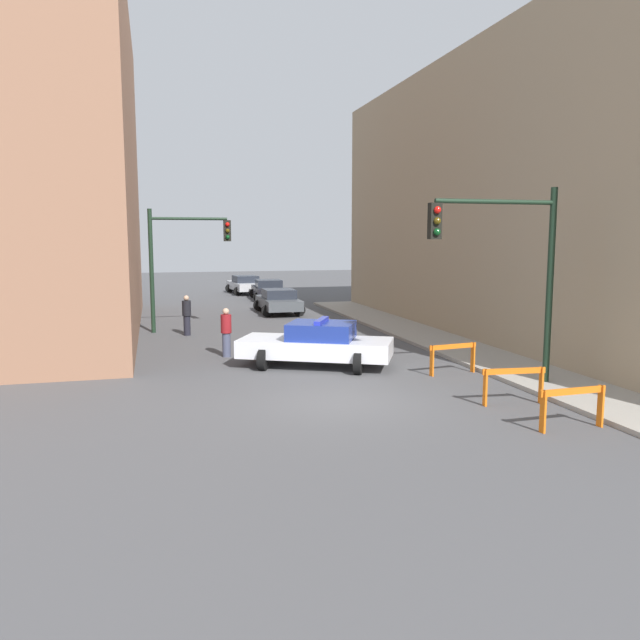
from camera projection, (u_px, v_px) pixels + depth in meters
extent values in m
plane|color=#4C4C4F|center=(339.00, 401.00, 15.41)|extent=(120.00, 120.00, 0.00)
cube|color=#9E998E|center=(557.00, 383.00, 16.99)|extent=(2.40, 44.00, 0.12)
cube|color=tan|center=(594.00, 197.00, 25.76)|extent=(12.00, 28.00, 11.37)
cylinder|color=black|center=(550.00, 286.00, 16.66)|extent=(0.18, 0.18, 5.20)
cylinder|color=black|center=(496.00, 202.00, 15.94)|extent=(3.40, 0.12, 0.12)
cube|color=black|center=(435.00, 221.00, 15.57)|extent=(0.30, 0.22, 0.90)
sphere|color=red|center=(438.00, 210.00, 15.39)|extent=(0.18, 0.18, 0.18)
sphere|color=#4C3D0C|center=(437.00, 221.00, 15.43)|extent=(0.18, 0.18, 0.18)
sphere|color=#0C4219|center=(437.00, 232.00, 15.46)|extent=(0.18, 0.18, 0.18)
cylinder|color=black|center=(152.00, 271.00, 26.16)|extent=(0.18, 0.18, 5.20)
cylinder|color=black|center=(189.00, 219.00, 26.28)|extent=(3.20, 0.12, 0.12)
cube|color=black|center=(227.00, 231.00, 26.76)|extent=(0.30, 0.22, 0.90)
sphere|color=red|center=(227.00, 224.00, 26.58)|extent=(0.18, 0.18, 0.18)
sphere|color=#4C3D0C|center=(228.00, 231.00, 26.62)|extent=(0.18, 0.18, 0.18)
sphere|color=#0C4219|center=(228.00, 237.00, 26.65)|extent=(0.18, 0.18, 0.18)
cube|color=white|center=(316.00, 348.00, 19.43)|extent=(5.03, 3.75, 0.55)
cube|color=navy|center=(321.00, 331.00, 19.32)|extent=(2.49, 2.34, 0.52)
cylinder|color=black|center=(263.00, 360.00, 18.93)|extent=(0.49, 0.69, 0.66)
cylinder|color=black|center=(278.00, 350.00, 20.58)|extent=(0.49, 0.69, 0.66)
cylinder|color=black|center=(358.00, 363.00, 18.35)|extent=(0.49, 0.69, 0.66)
cylinder|color=black|center=(365.00, 353.00, 20.00)|extent=(0.49, 0.69, 0.66)
cube|color=#2633BF|center=(321.00, 321.00, 19.28)|extent=(0.80, 1.33, 0.12)
cube|color=#474C51|center=(278.00, 303.00, 33.09)|extent=(1.83, 4.31, 0.52)
cube|color=#232833|center=(279.00, 294.00, 32.86)|extent=(1.60, 1.82, 0.48)
cylinder|color=black|center=(259.00, 305.00, 34.20)|extent=(0.62, 0.22, 0.62)
cylinder|color=black|center=(289.00, 305.00, 34.61)|extent=(0.62, 0.22, 0.62)
cylinder|color=black|center=(267.00, 311.00, 31.64)|extent=(0.62, 0.22, 0.62)
cylinder|color=black|center=(299.00, 310.00, 32.05)|extent=(0.62, 0.22, 0.62)
cube|color=black|center=(268.00, 291.00, 40.48)|extent=(2.03, 4.39, 0.52)
cube|color=#232833|center=(269.00, 283.00, 40.25)|extent=(1.68, 1.89, 0.48)
cylinder|color=black|center=(254.00, 293.00, 41.64)|extent=(0.63, 0.25, 0.62)
cylinder|color=black|center=(278.00, 293.00, 41.98)|extent=(0.63, 0.25, 0.62)
cylinder|color=black|center=(258.00, 297.00, 39.06)|extent=(0.63, 0.25, 0.62)
cylinder|color=black|center=(284.00, 296.00, 39.39)|extent=(0.63, 0.25, 0.62)
cube|color=silver|center=(245.00, 286.00, 44.78)|extent=(2.21, 4.45, 0.52)
cube|color=#232833|center=(245.00, 279.00, 44.56)|extent=(1.75, 1.95, 0.48)
cylinder|color=black|center=(230.00, 288.00, 45.76)|extent=(0.64, 0.28, 0.62)
cylinder|color=black|center=(252.00, 288.00, 46.34)|extent=(0.64, 0.28, 0.62)
cylinder|color=black|center=(238.00, 291.00, 43.29)|extent=(0.64, 0.28, 0.62)
cylinder|color=black|center=(261.00, 290.00, 43.87)|extent=(0.64, 0.28, 0.62)
cylinder|color=#474C66|center=(226.00, 345.00, 21.07)|extent=(0.33, 0.33, 0.82)
cylinder|color=maroon|center=(226.00, 324.00, 20.98)|extent=(0.43, 0.43, 0.62)
sphere|color=tan|center=(226.00, 311.00, 20.92)|extent=(0.26, 0.26, 0.22)
cylinder|color=black|center=(187.00, 326.00, 25.69)|extent=(0.39, 0.39, 0.82)
cylinder|color=black|center=(187.00, 308.00, 25.60)|extent=(0.50, 0.50, 0.62)
sphere|color=tan|center=(186.00, 298.00, 25.54)|extent=(0.31, 0.31, 0.22)
cube|color=orange|center=(573.00, 391.00, 13.00)|extent=(1.60, 0.11, 0.14)
cube|color=orange|center=(543.00, 412.00, 12.84)|extent=(0.06, 0.16, 0.90)
cube|color=orange|center=(601.00, 406.00, 13.26)|extent=(0.06, 0.16, 0.90)
cube|color=orange|center=(514.00, 371.00, 14.96)|extent=(1.60, 0.21, 0.14)
cube|color=orange|center=(485.00, 388.00, 14.89)|extent=(0.07, 0.16, 0.90)
cube|color=orange|center=(541.00, 385.00, 15.12)|extent=(0.07, 0.16, 0.90)
cube|color=orange|center=(453.00, 346.00, 18.34)|extent=(1.59, 0.26, 0.14)
cube|color=orange|center=(432.00, 361.00, 18.12)|extent=(0.07, 0.17, 0.90)
cube|color=orange|center=(473.00, 357.00, 18.67)|extent=(0.07, 0.17, 0.90)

